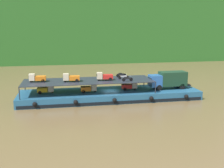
% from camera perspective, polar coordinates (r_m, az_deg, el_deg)
% --- Properties ---
extents(ground_plane, '(400.00, 400.00, 0.00)m').
position_cam_1_polar(ground_plane, '(46.94, -0.38, -3.24)').
color(ground_plane, brown).
extents(cargo_barge, '(31.30, 7.97, 1.50)m').
position_cam_1_polar(cargo_barge, '(46.72, -0.38, -2.36)').
color(cargo_barge, '#23567A').
rests_on(cargo_barge, ground).
extents(covered_lorry, '(7.93, 2.58, 3.10)m').
position_cam_1_polar(covered_lorry, '(48.90, 12.08, 0.96)').
color(covered_lorry, '#285BA3').
rests_on(covered_lorry, cargo_barge).
extents(cargo_rack, '(22.10, 6.61, 2.00)m').
position_cam_1_polar(cargo_rack, '(45.64, -5.09, 0.70)').
color(cargo_rack, '#232833').
rests_on(cargo_rack, cargo_barge).
extents(mini_truck_lower_stern, '(2.76, 1.23, 1.38)m').
position_cam_1_polar(mini_truck_lower_stern, '(46.05, -14.04, -1.10)').
color(mini_truck_lower_stern, gold).
rests_on(mini_truck_lower_stern, cargo_barge).
extents(mini_truck_lower_aft, '(2.76, 1.24, 1.38)m').
position_cam_1_polar(mini_truck_lower_aft, '(45.63, -4.96, -0.90)').
color(mini_truck_lower_aft, orange).
rests_on(mini_truck_lower_aft, cargo_barge).
extents(mini_truck_lower_mid, '(2.78, 1.27, 1.38)m').
position_cam_1_polar(mini_truck_lower_mid, '(47.39, 3.82, -0.39)').
color(mini_truck_lower_mid, red).
rests_on(mini_truck_lower_mid, cargo_barge).
extents(mini_truck_upper_stern, '(2.75, 1.22, 1.38)m').
position_cam_1_polar(mini_truck_upper_stern, '(45.78, -15.80, 1.29)').
color(mini_truck_upper_stern, orange).
rests_on(mini_truck_upper_stern, cargo_rack).
extents(mini_truck_upper_mid, '(2.79, 1.28, 1.38)m').
position_cam_1_polar(mini_truck_upper_mid, '(44.75, -8.81, 1.36)').
color(mini_truck_upper_mid, orange).
rests_on(mini_truck_upper_mid, cargo_rack).
extents(mini_truck_upper_fore, '(2.78, 1.27, 1.38)m').
position_cam_1_polar(mini_truck_upper_fore, '(45.42, -1.64, 1.66)').
color(mini_truck_upper_fore, red).
rests_on(mini_truck_upper_fore, cargo_rack).
extents(motorcycle_upper_port, '(1.90, 0.55, 0.87)m').
position_cam_1_polar(motorcycle_upper_port, '(44.69, 3.32, 1.14)').
color(motorcycle_upper_port, black).
rests_on(motorcycle_upper_port, cargo_rack).
extents(motorcycle_upper_centre, '(1.90, 0.55, 0.87)m').
position_cam_1_polar(motorcycle_upper_centre, '(46.54, 2.49, 1.58)').
color(motorcycle_upper_centre, black).
rests_on(motorcycle_upper_centre, cargo_rack).
extents(motorcycle_upper_stbd, '(1.90, 0.55, 0.87)m').
position_cam_1_polar(motorcycle_upper_stbd, '(48.45, 2.00, 2.00)').
color(motorcycle_upper_stbd, black).
rests_on(motorcycle_upper_stbd, cargo_rack).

